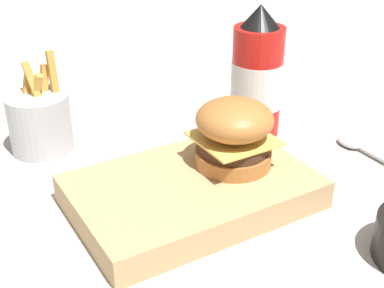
# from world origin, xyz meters

# --- Properties ---
(ground_plane) EXTENTS (6.00, 6.00, 0.00)m
(ground_plane) POSITION_xyz_m (0.00, 0.00, 0.00)
(ground_plane) COLOR #B7B2A8
(serving_board) EXTENTS (0.30, 0.20, 0.04)m
(serving_board) POSITION_xyz_m (-0.02, 0.08, 0.02)
(serving_board) COLOR tan
(serving_board) RESTS_ON ground_plane
(burger) EXTENTS (0.10, 0.10, 0.09)m
(burger) POSITION_xyz_m (0.04, 0.08, 0.08)
(burger) COLOR #AD6B33
(burger) RESTS_ON serving_board
(ketchup_bottle) EXTENTS (0.08, 0.08, 0.21)m
(ketchup_bottle) POSITION_xyz_m (0.17, 0.21, 0.09)
(ketchup_bottle) COLOR red
(ketchup_bottle) RESTS_ON ground_plane
(fries_basket) EXTENTS (0.09, 0.09, 0.15)m
(fries_basket) POSITION_xyz_m (-0.14, 0.32, 0.05)
(fries_basket) COLOR #B7B7BC
(fries_basket) RESTS_ON ground_plane
(spoon) EXTENTS (0.03, 0.18, 0.01)m
(spoon) POSITION_xyz_m (0.27, 0.07, 0.01)
(spoon) COLOR #B2B2B7
(spoon) RESTS_ON ground_plane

